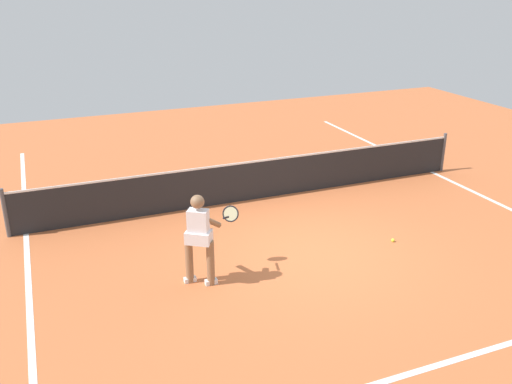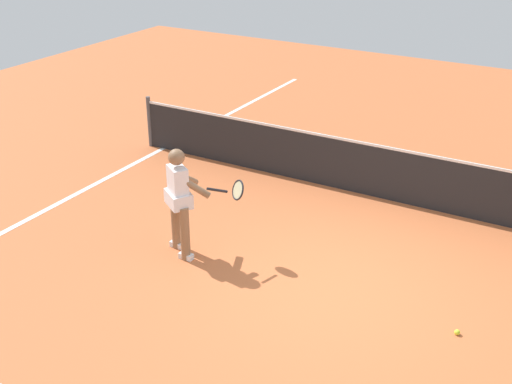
% 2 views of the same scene
% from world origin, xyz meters
% --- Properties ---
extents(ground_plane, '(24.49, 24.49, 0.00)m').
position_xyz_m(ground_plane, '(0.00, 0.00, 0.00)').
color(ground_plane, '#C66638').
extents(sideline_left_marking, '(0.10, 16.84, 0.01)m').
position_xyz_m(sideline_left_marking, '(-4.85, 0.00, 0.00)').
color(sideline_left_marking, white).
rests_on(sideline_left_marking, ground).
extents(court_net, '(10.39, 0.08, 0.99)m').
position_xyz_m(court_net, '(0.00, 2.77, 0.46)').
color(court_net, '#4C4C51').
rests_on(court_net, ground).
extents(tennis_player, '(1.08, 0.76, 1.55)m').
position_xyz_m(tennis_player, '(-2.20, -0.26, 0.85)').
color(tennis_player, '#8C6647').
rests_on(tennis_player, ground).
extents(tennis_ball_near, '(0.07, 0.07, 0.07)m').
position_xyz_m(tennis_ball_near, '(1.58, -0.21, 0.03)').
color(tennis_ball_near, '#D1E533').
rests_on(tennis_ball_near, ground).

